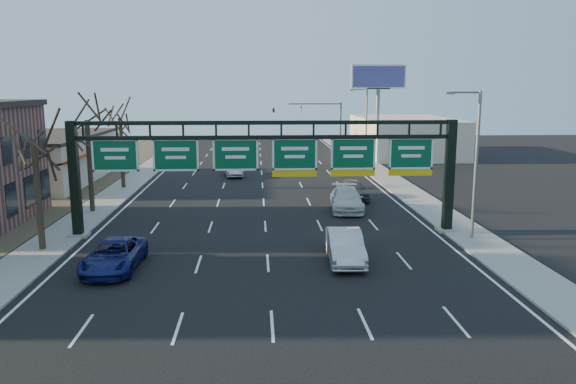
{
  "coord_description": "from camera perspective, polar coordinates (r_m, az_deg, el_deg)",
  "views": [
    {
      "loc": [
        -0.55,
        -26.62,
        9.2
      ],
      "look_at": [
        1.26,
        5.34,
        3.2
      ],
      "focal_mm": 35.0,
      "sensor_mm": 36.0,
      "label": 1
    }
  ],
  "objects": [
    {
      "name": "car_silver_distant",
      "position": [
        59.17,
        -5.58,
        2.42
      ],
      "size": [
        2.35,
        5.1,
        1.62
      ],
      "primitive_type": "imported",
      "rotation": [
        0.0,
        0.0,
        0.13
      ],
      "color": "#B3B3B8",
      "rests_on": "ground"
    },
    {
      "name": "ground",
      "position": [
        28.17,
        -1.97,
        -8.45
      ],
      "size": [
        160.0,
        160.0,
        0.0
      ],
      "primitive_type": "plane",
      "color": "black",
      "rests_on": "ground"
    },
    {
      "name": "tree_mid",
      "position": [
        43.41,
        -19.85,
        8.22
      ],
      "size": [
        3.6,
        3.6,
        9.24
      ],
      "color": "#2E2519",
      "rests_on": "sidewalk_left"
    },
    {
      "name": "car_silver_sedan",
      "position": [
        30.2,
        5.8,
        -5.51
      ],
      "size": [
        1.97,
        5.16,
        1.68
      ],
      "primitive_type": "imported",
      "rotation": [
        0.0,
        0.0,
        -0.04
      ],
      "color": "#BDBCC2",
      "rests_on": "ground"
    },
    {
      "name": "building_right_distant",
      "position": [
        79.61,
        11.78,
        5.57
      ],
      "size": [
        12.0,
        20.0,
        5.0
      ],
      "primitive_type": "cube",
      "color": "beige",
      "rests_on": "ground"
    },
    {
      "name": "traffic_signal_mast",
      "position": [
        81.94,
        1.13,
        8.03
      ],
      "size": [
        10.16,
        0.54,
        7.0
      ],
      "color": "black",
      "rests_on": "ground"
    },
    {
      "name": "car_blue_suv",
      "position": [
        30.14,
        -17.27,
        -6.16
      ],
      "size": [
        2.63,
        5.47,
        1.5
      ],
      "primitive_type": "imported",
      "rotation": [
        0.0,
        0.0,
        -0.03
      ],
      "color": "navy",
      "rests_on": "ground"
    },
    {
      "name": "sidewalk_left",
      "position": [
        49.06,
        -17.65,
        -0.62
      ],
      "size": [
        3.0,
        120.0,
        0.12
      ],
      "primitive_type": "cube",
      "color": "gray",
      "rests_on": "ground"
    },
    {
      "name": "cream_strip",
      "position": [
        59.82,
        -23.74,
        3.15
      ],
      "size": [
        10.9,
        18.4,
        4.7
      ],
      "color": "beige",
      "rests_on": "ground"
    },
    {
      "name": "car_white_wagon",
      "position": [
        42.71,
        5.98,
        -0.74
      ],
      "size": [
        2.83,
        5.91,
        1.66
      ],
      "primitive_type": "imported",
      "rotation": [
        0.0,
        0.0,
        -0.09
      ],
      "color": "silver",
      "rests_on": "ground"
    },
    {
      "name": "tree_gantry",
      "position": [
        33.98,
        -24.53,
        6.15
      ],
      "size": [
        3.6,
        3.6,
        8.48
      ],
      "color": "#2E2519",
      "rests_on": "sidewalk_left"
    },
    {
      "name": "sidewalk_right",
      "position": [
        49.35,
        12.51,
        -0.31
      ],
      "size": [
        3.0,
        120.0,
        0.12
      ],
      "primitive_type": "cube",
      "color": "gray",
      "rests_on": "ground"
    },
    {
      "name": "sign_gantry",
      "position": [
        34.93,
        -2.06,
        3.09
      ],
      "size": [
        24.6,
        1.2,
        7.2
      ],
      "color": "black",
      "rests_on": "ground"
    },
    {
      "name": "streetlight_near",
      "position": [
        35.37,
        18.41,
        3.39
      ],
      "size": [
        2.15,
        0.22,
        9.0
      ],
      "color": "slate",
      "rests_on": "sidewalk_right"
    },
    {
      "name": "streetlight_far",
      "position": [
        68.01,
        7.85,
        7.05
      ],
      "size": [
        2.15,
        0.22,
        9.0
      ],
      "color": "slate",
      "rests_on": "sidewalk_right"
    },
    {
      "name": "lane_markings",
      "position": [
        47.52,
        -2.53,
        -0.55
      ],
      "size": [
        21.6,
        120.0,
        0.01
      ],
      "primitive_type": "cube",
      "color": "white",
      "rests_on": "ground"
    },
    {
      "name": "car_grey_far",
      "position": [
        46.99,
        6.57,
        0.27
      ],
      "size": [
        2.48,
        4.99,
        1.63
      ],
      "primitive_type": "imported",
      "rotation": [
        0.0,
        0.0,
        0.12
      ],
      "color": "#46494C",
      "rests_on": "ground"
    },
    {
      "name": "tree_far",
      "position": [
        53.08,
        -16.77,
        8.32
      ],
      "size": [
        3.6,
        3.6,
        8.86
      ],
      "color": "#2E2519",
      "rests_on": "sidewalk_left"
    },
    {
      "name": "billboard_right",
      "position": [
        73.27,
        9.15,
        10.38
      ],
      "size": [
        7.0,
        0.5,
        12.0
      ],
      "color": "slate",
      "rests_on": "ground"
    }
  ]
}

